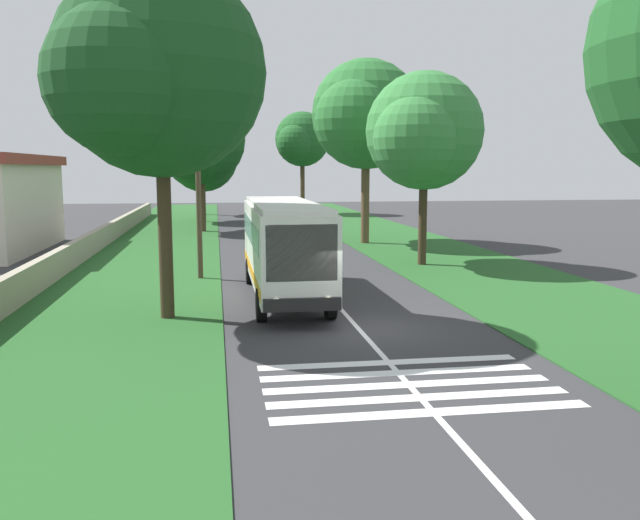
% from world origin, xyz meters
% --- Properties ---
extents(ground, '(160.00, 160.00, 0.00)m').
position_xyz_m(ground, '(0.00, 0.00, 0.00)').
color(ground, '#333335').
extents(grass_verge_left, '(120.00, 8.00, 0.04)m').
position_xyz_m(grass_verge_left, '(15.00, 8.20, 0.02)').
color(grass_verge_left, '#235623').
rests_on(grass_verge_left, ground).
extents(grass_verge_right, '(120.00, 8.00, 0.04)m').
position_xyz_m(grass_verge_right, '(15.00, -8.20, 0.02)').
color(grass_verge_right, '#235623').
rests_on(grass_verge_right, ground).
extents(centre_line, '(110.00, 0.16, 0.01)m').
position_xyz_m(centre_line, '(15.00, 0.00, 0.00)').
color(centre_line, silver).
rests_on(centre_line, ground).
extents(coach_bus, '(11.16, 2.62, 3.73)m').
position_xyz_m(coach_bus, '(5.44, 1.80, 2.15)').
color(coach_bus, silver).
rests_on(coach_bus, ground).
extents(zebra_crossing, '(4.05, 6.80, 0.01)m').
position_xyz_m(zebra_crossing, '(-5.48, 0.00, 0.00)').
color(zebra_crossing, silver).
rests_on(zebra_crossing, ground).
extents(trailing_car_0, '(4.30, 1.78, 1.43)m').
position_xyz_m(trailing_car_0, '(24.64, -1.85, 0.67)').
color(trailing_car_0, gray).
rests_on(trailing_car_0, ground).
extents(trailing_car_1, '(4.30, 1.78, 1.43)m').
position_xyz_m(trailing_car_1, '(30.45, -1.74, 0.67)').
color(trailing_car_1, '#145933').
rests_on(trailing_car_1, ground).
extents(roadside_tree_left_0, '(6.00, 4.88, 10.57)m').
position_xyz_m(roadside_tree_left_0, '(53.96, 6.11, 7.97)').
color(roadside_tree_left_0, '#4C3826').
rests_on(roadside_tree_left_0, grass_verge_left).
extents(roadside_tree_left_1, '(8.10, 6.82, 11.46)m').
position_xyz_m(roadside_tree_left_1, '(2.47, 6.22, 7.90)').
color(roadside_tree_left_1, '#3D2D1E').
rests_on(roadside_tree_left_1, grass_verge_left).
extents(roadside_tree_left_2, '(8.54, 7.04, 10.75)m').
position_xyz_m(roadside_tree_left_2, '(33.81, 5.68, 7.06)').
color(roadside_tree_left_2, '#4C3826').
rests_on(roadside_tree_left_2, grass_verge_left).
extents(roadside_tree_left_3, '(7.88, 6.52, 9.33)m').
position_xyz_m(roadside_tree_left_3, '(43.55, 5.67, 5.92)').
color(roadside_tree_left_3, '#3D2D1E').
rests_on(roadside_tree_left_3, grass_verge_left).
extents(roadside_tree_right_1, '(7.62, 6.00, 9.86)m').
position_xyz_m(roadside_tree_right_1, '(13.30, -6.04, 6.70)').
color(roadside_tree_right_1, '#3D2D1E').
rests_on(roadside_tree_right_1, grass_verge_right).
extents(roadside_tree_right_2, '(9.24, 7.30, 12.09)m').
position_xyz_m(roadside_tree_right_2, '(23.69, -5.29, 8.28)').
color(roadside_tree_right_2, brown).
rests_on(roadside_tree_right_2, grass_verge_right).
extents(roadside_tree_right_3, '(7.13, 6.01, 11.20)m').
position_xyz_m(roadside_tree_right_3, '(53.58, -5.01, 8.06)').
color(roadside_tree_right_3, '#4C3826').
rests_on(roadside_tree_right_3, grass_verge_right).
extents(utility_pole, '(0.24, 1.40, 7.20)m').
position_xyz_m(utility_pole, '(10.53, 5.11, 3.78)').
color(utility_pole, '#473828').
rests_on(utility_pole, grass_verge_left).
extents(roadside_wall, '(70.00, 0.40, 1.26)m').
position_xyz_m(roadside_wall, '(20.00, 11.60, 0.67)').
color(roadside_wall, '#9E937F').
rests_on(roadside_wall, grass_verge_left).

